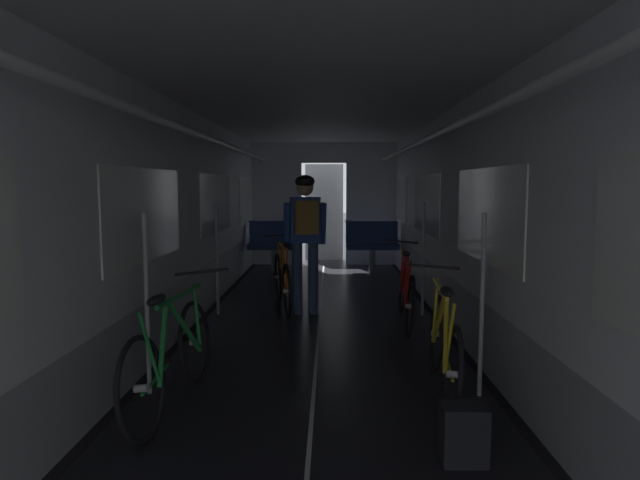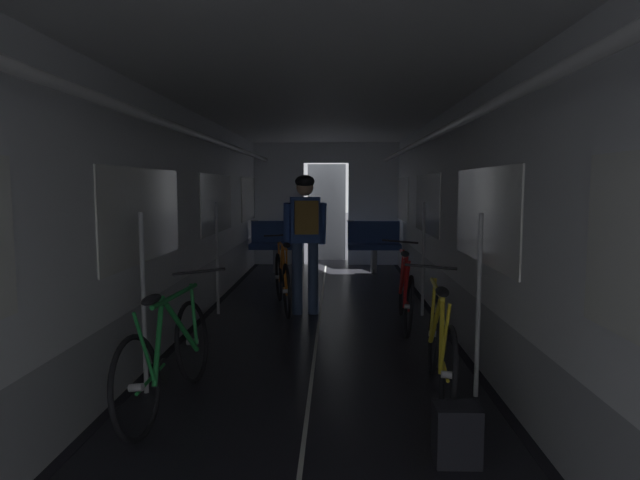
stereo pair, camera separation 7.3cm
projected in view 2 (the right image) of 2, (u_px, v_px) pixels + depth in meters
name	position (u px, v px, depth m)	size (l,w,h in m)	color
train_car_shell	(316.00, 176.00, 5.53)	(3.14, 12.34, 2.57)	black
bench_seat_far_left	(276.00, 241.00, 10.11)	(0.98, 0.51, 0.95)	gray
bench_seat_far_right	(374.00, 242.00, 10.06)	(0.98, 0.51, 0.95)	gray
bicycle_red	(405.00, 293.00, 6.23)	(0.44, 1.69, 0.95)	black
bicycle_yellow	(440.00, 346.00, 4.16)	(0.44, 1.69, 0.95)	black
bicycle_green	(168.00, 356.00, 3.93)	(0.46, 1.69, 0.95)	black
person_cyclist_aisle	(305.00, 229.00, 6.71)	(0.55, 0.42, 1.73)	#384C75
bicycle_orange_in_aisle	(283.00, 280.00, 7.05)	(0.49, 1.67, 0.94)	black
backpack_on_floor	(457.00, 434.00, 3.15)	(0.26, 0.20, 0.34)	black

